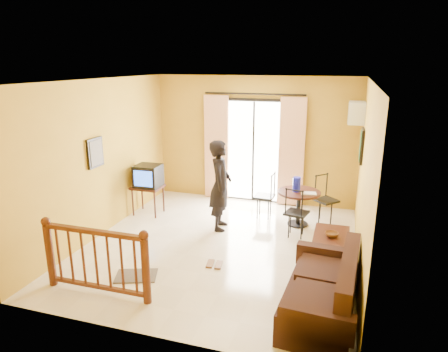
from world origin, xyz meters
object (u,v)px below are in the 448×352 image
(television, at_px, (148,176))
(standing_person, at_px, (220,185))
(sofa, at_px, (325,293))
(dining_table, at_px, (299,199))
(coffee_table, at_px, (331,244))

(television, distance_m, standing_person, 1.66)
(sofa, bearing_deg, dining_table, 107.37)
(sofa, height_order, standing_person, standing_person)
(television, distance_m, coffee_table, 3.90)
(television, height_order, sofa, television)
(dining_table, relative_size, coffee_table, 0.83)
(standing_person, bearing_deg, sofa, -147.51)
(television, xyz_separation_m, sofa, (3.72, -2.51, -0.52))
(television, bearing_deg, coffee_table, -16.15)
(sofa, relative_size, standing_person, 1.04)
(dining_table, bearing_deg, coffee_table, -63.31)
(coffee_table, bearing_deg, standing_person, 160.06)
(dining_table, xyz_separation_m, sofa, (0.68, -2.84, -0.23))
(dining_table, distance_m, standing_person, 1.55)
(sofa, xyz_separation_m, standing_person, (-2.08, 2.24, 0.55))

